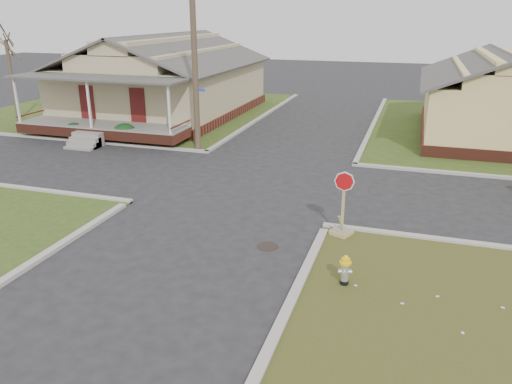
% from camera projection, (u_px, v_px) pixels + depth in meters
% --- Properties ---
extents(ground, '(120.00, 120.00, 0.00)m').
position_uv_depth(ground, '(205.00, 230.00, 15.76)').
color(ground, '#242427').
rests_on(ground, ground).
extents(verge_far_left, '(19.00, 19.00, 0.05)m').
position_uv_depth(verge_far_left, '(137.00, 109.00, 35.61)').
color(verge_far_left, '#304819').
rests_on(verge_far_left, ground).
extents(curbs, '(80.00, 40.00, 0.12)m').
position_uv_depth(curbs, '(254.00, 182.00, 20.24)').
color(curbs, '#AFAA9E').
rests_on(curbs, ground).
extents(manhole, '(0.64, 0.64, 0.01)m').
position_uv_depth(manhole, '(268.00, 246.00, 14.68)').
color(manhole, black).
rests_on(manhole, ground).
extents(corner_house, '(10.10, 15.50, 5.30)m').
position_uv_depth(corner_house, '(164.00, 81.00, 32.81)').
color(corner_house, maroon).
rests_on(corner_house, ground).
extents(side_house_yellow, '(7.60, 11.60, 4.70)m').
position_uv_depth(side_house_yellow, '(495.00, 97.00, 26.94)').
color(side_house_yellow, maroon).
rests_on(side_house_yellow, ground).
extents(utility_pole, '(1.80, 0.28, 9.00)m').
position_uv_depth(utility_pole, '(194.00, 54.00, 23.36)').
color(utility_pole, '#473829').
rests_on(utility_pole, ground).
extents(tree_far_left, '(0.22, 0.22, 4.90)m').
position_uv_depth(tree_far_left, '(12.00, 81.00, 30.83)').
color(tree_far_left, '#473829').
rests_on(tree_far_left, verge_far_left).
extents(fire_hydrant, '(0.30, 0.30, 0.80)m').
position_uv_depth(fire_hydrant, '(345.00, 268.00, 12.41)').
color(fire_hydrant, black).
rests_on(fire_hydrant, ground).
extents(stop_sign, '(0.58, 0.56, 2.03)m').
position_uv_depth(stop_sign, '(342.00, 221.00, 15.24)').
color(stop_sign, tan).
rests_on(stop_sign, ground).
extents(hedge_left, '(1.24, 1.02, 0.95)m').
position_uv_depth(hedge_left, '(74.00, 130.00, 26.86)').
color(hedge_left, '#123313').
rests_on(hedge_left, verge_far_left).
extents(hedge_right, '(1.38, 1.13, 1.06)m').
position_uv_depth(hedge_right, '(125.00, 133.00, 26.01)').
color(hedge_right, '#123313').
rests_on(hedge_right, verge_far_left).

